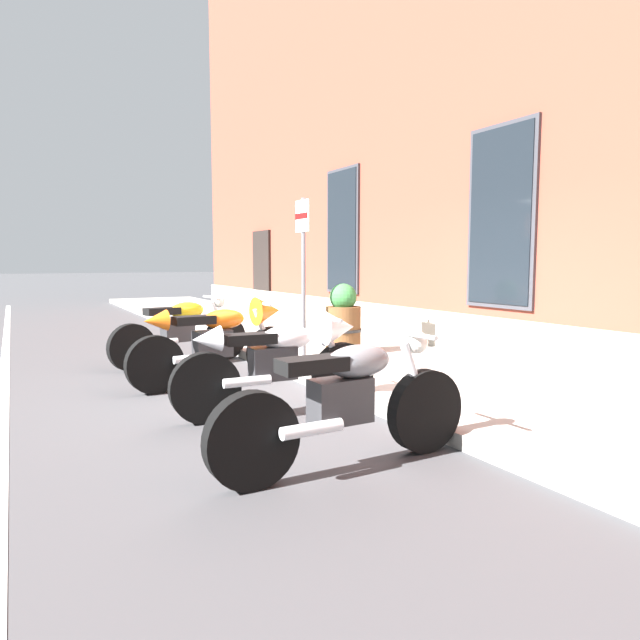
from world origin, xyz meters
TOP-DOWN VIEW (x-y plane):
  - ground_plane at (0.00, 0.00)m, footprint 140.00×140.00m
  - sidewalk at (0.00, 1.47)m, footprint 31.62×2.94m
  - lane_stripe at (0.00, -3.20)m, footprint 31.62×0.12m
  - brick_pub_facade at (0.00, 5.44)m, footprint 25.62×5.10m
  - motorcycle_yellow_naked at (-2.28, -0.93)m, footprint 0.71×2.10m
  - motorcycle_orange_sport at (-0.73, -0.85)m, footprint 0.62×2.17m
  - motorcycle_white_sport at (0.82, -0.75)m, footprint 0.62×2.09m
  - motorcycle_grey_naked at (2.39, -0.97)m, footprint 0.62×2.12m
  - parking_sign at (-1.42, 0.58)m, footprint 0.36×0.07m
  - barrel_planter at (-1.40, 1.23)m, footprint 0.55×0.55m

SIDE VIEW (x-z plane):
  - ground_plane at x=0.00m, z-range 0.00..0.00m
  - lane_stripe at x=0.00m, z-range 0.00..0.01m
  - sidewalk at x=0.00m, z-range 0.00..0.13m
  - motorcycle_grey_naked at x=2.39m, z-range 0.00..0.97m
  - motorcycle_yellow_naked at x=-2.28m, z-range 0.00..0.97m
  - motorcycle_white_sport at x=0.82m, z-range 0.05..1.05m
  - motorcycle_orange_sport at x=-0.73m, z-range 0.04..1.09m
  - barrel_planter at x=-1.40m, z-range 0.08..1.11m
  - parking_sign at x=-1.42m, z-range 0.47..2.71m
  - brick_pub_facade at x=0.00m, z-range -0.01..10.09m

